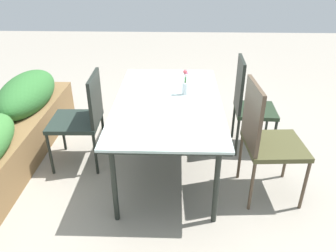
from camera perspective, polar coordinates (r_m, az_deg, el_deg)
name	(u,v)px	position (r m, az deg, el deg)	size (l,w,h in m)	color
ground_plane	(167,170)	(3.29, -0.19, -7.64)	(12.00, 12.00, 0.00)	gray
dining_table	(168,105)	(3.02, 0.00, 3.65)	(1.70, 0.96, 0.71)	#B2C6C1
chair_far_side	(83,115)	(3.26, -14.48, 1.86)	(0.48, 0.48, 0.93)	#212D27
chair_near_right	(248,101)	(3.50, 13.69, 4.15)	(0.43, 0.43, 0.99)	#20301F
chair_near_left	(265,136)	(2.81, 16.45, -1.68)	(0.50, 0.50, 1.03)	#444325
flower_vase	(185,82)	(3.09, 2.99, 7.66)	(0.06, 0.05, 0.24)	silver
planter_box	(9,132)	(3.60, -25.78, -0.99)	(2.44, 0.54, 0.72)	brown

